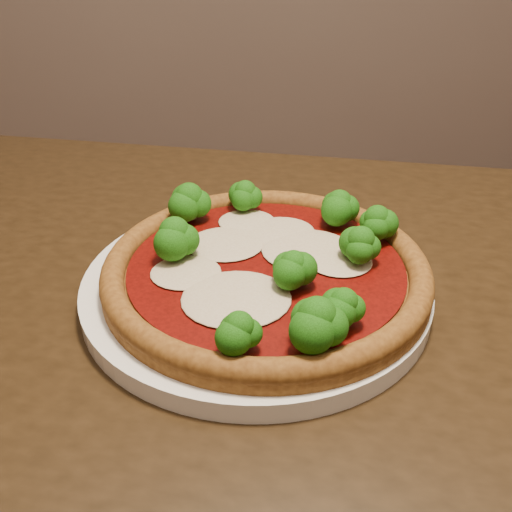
{
  "coord_description": "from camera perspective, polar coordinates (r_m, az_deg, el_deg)",
  "views": [
    {
      "loc": [
        -0.23,
        -0.39,
        1.05
      ],
      "look_at": [
        -0.21,
        0.04,
        0.79
      ],
      "focal_mm": 40.0,
      "sensor_mm": 36.0,
      "label": 1
    }
  ],
  "objects": [
    {
      "name": "dining_table",
      "position": [
        0.56,
        8.75,
        -15.51
      ],
      "size": [
        1.37,
        1.03,
        0.75
      ],
      "rotation": [
        0.0,
        0.0,
        -0.23
      ],
      "color": "black",
      "rests_on": "floor"
    },
    {
      "name": "plate",
      "position": [
        0.52,
        0.0,
        -2.91
      ],
      "size": [
        0.31,
        0.31,
        0.02
      ],
      "primitive_type": "cylinder",
      "color": "white",
      "rests_on": "dining_table"
    },
    {
      "name": "pizza",
      "position": [
        0.5,
        1.2,
        -0.81
      ],
      "size": [
        0.29,
        0.29,
        0.06
      ],
      "rotation": [
        0.0,
        0.0,
        0.01
      ],
      "color": "brown",
      "rests_on": "plate"
    }
  ]
}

